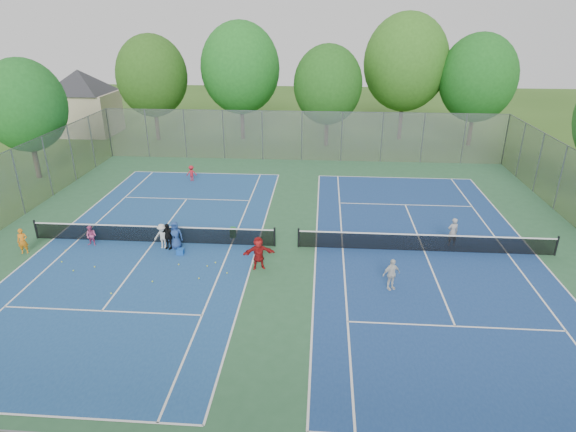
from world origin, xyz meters
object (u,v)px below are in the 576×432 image
object	(u,v)px
ball_crate	(180,252)
instructor	(453,232)
net_left	(153,234)
ball_hopper	(233,232)
net_right	(425,243)

from	to	relation	value
ball_crate	instructor	bearing A→B (deg)	8.33
net_left	ball_crate	size ratio (longest dim) A/B	38.13
ball_hopper	net_right	bearing A→B (deg)	-5.32
instructor	net_right	bearing A→B (deg)	13.48
net_left	ball_hopper	world-z (taller)	net_left
net_left	ball_crate	distance (m)	2.19
net_left	net_right	size ratio (longest dim) A/B	1.00
ball_crate	ball_hopper	bearing A→B (deg)	43.68
net_right	instructor	distance (m)	1.72
ball_hopper	ball_crate	bearing A→B (deg)	-136.32
net_right	instructor	bearing A→B (deg)	27.05
ball_crate	ball_hopper	xyz separation A→B (m)	(2.27, 2.17, 0.14)
net_right	instructor	size ratio (longest dim) A/B	8.35
net_left	net_right	distance (m)	14.00
net_left	instructor	xyz separation A→B (m)	(15.50, 0.77, 0.32)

